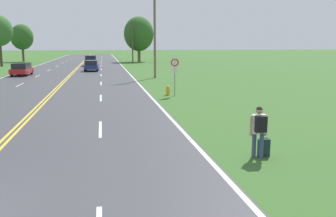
% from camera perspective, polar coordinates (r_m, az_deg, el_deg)
% --- Properties ---
extents(hitchhiker_person, '(0.57, 0.41, 1.68)m').
position_cam_1_polar(hitchhiker_person, '(11.55, 14.40, -2.88)').
color(hitchhiker_person, '#38476B').
rests_on(hitchhiker_person, ground).
extents(suitcase, '(0.38, 0.18, 0.63)m').
position_cam_1_polar(suitcase, '(11.99, 15.10, -6.08)').
color(suitcase, '#19282D').
rests_on(suitcase, ground).
extents(fire_hydrant, '(0.41, 0.25, 0.68)m').
position_cam_1_polar(fire_hydrant, '(25.26, -0.02, 2.95)').
color(fire_hydrant, gold).
rests_on(fire_hydrant, ground).
extents(traffic_sign, '(0.60, 0.10, 2.63)m').
position_cam_1_polar(traffic_sign, '(24.71, 1.09, 6.60)').
color(traffic_sign, gray).
rests_on(traffic_sign, ground).
extents(utility_pole_midground, '(1.80, 0.24, 9.54)m').
position_cam_1_polar(utility_pole_midground, '(37.97, -2.15, 12.35)').
color(utility_pole_midground, brown).
rests_on(utility_pole_midground, ground).
extents(utility_pole_far, '(1.80, 0.24, 7.81)m').
position_cam_1_polar(utility_pole_far, '(69.49, -5.73, 10.68)').
color(utility_pole_far, brown).
rests_on(utility_pole_far, ground).
extents(tree_mid_treeline, '(4.38, 4.38, 7.43)m').
position_cam_1_polar(tree_mid_treeline, '(77.94, -22.39, 10.54)').
color(tree_mid_treeline, brown).
rests_on(tree_mid_treeline, ground).
extents(tree_right_cluster, '(5.92, 5.92, 8.92)m').
position_cam_1_polar(tree_right_cluster, '(72.66, -4.71, 11.82)').
color(tree_right_cluster, brown).
rests_on(tree_right_cluster, ground).
extents(car_red_hatchback_approaching, '(1.96, 3.99, 1.42)m').
position_cam_1_polar(car_red_hatchback_approaching, '(44.16, -22.42, 5.89)').
color(car_red_hatchback_approaching, black).
rests_on(car_red_hatchback_approaching, ground).
extents(car_dark_blue_hatchback_mid_near, '(1.88, 3.55, 1.44)m').
position_cam_1_polar(car_dark_blue_hatchback_mid_near, '(48.66, -12.17, 6.80)').
color(car_dark_blue_hatchback_mid_near, black).
rests_on(car_dark_blue_hatchback_mid_near, ground).
extents(car_dark_green_van_mid_far, '(1.97, 4.66, 1.71)m').
position_cam_1_polar(car_dark_green_van_mid_far, '(60.46, -12.29, 7.56)').
color(car_dark_green_van_mid_far, black).
rests_on(car_dark_green_van_mid_far, ground).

